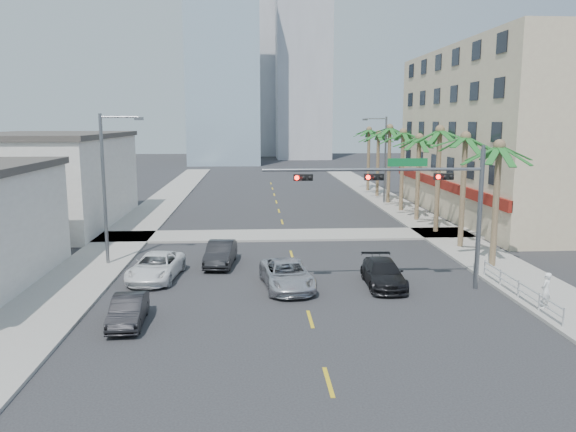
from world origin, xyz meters
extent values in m
plane|color=#262628|center=(0.00, 0.00, 0.00)|extent=(260.00, 260.00, 0.00)
cube|color=gray|center=(12.00, 20.00, 0.07)|extent=(4.00, 120.00, 0.15)
cube|color=gray|center=(-12.00, 20.00, 0.07)|extent=(4.00, 120.00, 0.15)
cube|color=gray|center=(0.00, 22.00, 0.07)|extent=(80.00, 4.00, 0.15)
cube|color=#C7AE8C|center=(22.00, 30.00, 7.50)|extent=(15.00, 28.00, 15.00)
cube|color=maroon|center=(14.40, 30.00, 3.00)|extent=(0.30, 28.00, 0.80)
cube|color=beige|center=(-19.50, 28.00, 3.60)|extent=(11.00, 18.00, 7.20)
cube|color=#99B2C6|center=(-8.00, 95.00, 24.00)|extent=(14.00, 14.00, 48.00)
cube|color=#ADADB2|center=(9.00, 110.00, 30.00)|extent=(12.00, 12.00, 60.00)
cube|color=#ADADB2|center=(-3.00, 125.00, 21.00)|extent=(16.00, 16.00, 42.00)
cylinder|color=slate|center=(9.00, 8.00, 3.60)|extent=(0.24, 0.24, 7.20)
cylinder|color=slate|center=(3.50, 8.00, 6.20)|extent=(11.00, 0.16, 0.16)
cube|color=#0C662D|center=(5.20, 8.00, 6.55)|extent=(2.00, 0.05, 0.40)
cube|color=black|center=(7.00, 7.85, 5.85)|extent=(0.95, 0.28, 0.32)
sphere|color=#FF0C05|center=(6.68, 7.69, 5.85)|extent=(0.22, 0.22, 0.22)
cube|color=black|center=(3.50, 7.85, 5.85)|extent=(0.95, 0.28, 0.32)
sphere|color=#FF0C05|center=(3.18, 7.69, 5.85)|extent=(0.22, 0.22, 0.22)
cube|color=black|center=(0.00, 7.85, 5.85)|extent=(0.95, 0.28, 0.32)
sphere|color=#FF0C05|center=(-0.32, 7.69, 5.85)|extent=(0.22, 0.22, 0.22)
cylinder|color=brown|center=(11.60, 12.00, 3.60)|extent=(0.36, 0.36, 7.20)
cylinder|color=brown|center=(11.60, 17.20, 3.78)|extent=(0.36, 0.36, 7.56)
cylinder|color=brown|center=(11.60, 22.40, 3.96)|extent=(0.36, 0.36, 7.92)
cylinder|color=brown|center=(11.60, 27.60, 3.60)|extent=(0.36, 0.36, 7.20)
cylinder|color=brown|center=(11.60, 32.80, 3.78)|extent=(0.36, 0.36, 7.56)
cylinder|color=brown|center=(11.60, 38.00, 3.96)|extent=(0.36, 0.36, 7.92)
cylinder|color=brown|center=(11.60, 43.20, 3.60)|extent=(0.36, 0.36, 7.20)
cylinder|color=brown|center=(11.60, 48.40, 3.78)|extent=(0.36, 0.36, 7.56)
cylinder|color=slate|center=(-11.20, 14.00, 4.50)|extent=(0.20, 0.20, 9.00)
cylinder|color=slate|center=(-10.10, 14.00, 8.80)|extent=(2.20, 0.12, 0.12)
cube|color=slate|center=(-9.00, 14.00, 8.70)|extent=(0.50, 0.25, 0.18)
cylinder|color=slate|center=(11.20, 38.00, 4.50)|extent=(0.20, 0.20, 9.00)
cylinder|color=slate|center=(10.10, 38.00, 8.80)|extent=(2.20, 0.12, 0.12)
cube|color=slate|center=(9.00, 38.00, 8.70)|extent=(0.50, 0.25, 0.18)
cylinder|color=silver|center=(10.30, 6.00, 0.55)|extent=(0.08, 8.00, 0.08)
cylinder|color=silver|center=(10.30, 6.00, 0.90)|extent=(0.08, 8.00, 0.08)
cylinder|color=silver|center=(10.30, 2.00, 0.50)|extent=(0.08, 0.08, 1.00)
cylinder|color=silver|center=(10.30, 4.00, 0.50)|extent=(0.08, 0.08, 1.00)
cylinder|color=silver|center=(10.30, 6.00, 0.50)|extent=(0.08, 0.08, 1.00)
cylinder|color=silver|center=(10.30, 8.00, 0.50)|extent=(0.08, 0.08, 1.00)
cylinder|color=silver|center=(10.30, 10.00, 0.50)|extent=(0.08, 0.08, 1.00)
imported|color=black|center=(-7.80, 3.85, 0.62)|extent=(1.50, 3.82, 1.24)
imported|color=white|center=(-7.80, 10.79, 0.71)|extent=(2.85, 5.29, 1.41)
imported|color=black|center=(-4.44, 13.63, 0.72)|extent=(1.90, 4.47, 1.43)
imported|color=silver|center=(-0.74, 8.72, 0.71)|extent=(2.95, 5.37, 1.42)
imported|color=black|center=(4.33, 8.78, 0.68)|extent=(2.02, 4.72, 1.35)
imported|color=white|center=(10.78, 4.40, 0.98)|extent=(0.72, 0.69, 1.67)
camera|label=1|loc=(-2.43, -19.34, 8.58)|focal=35.00mm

